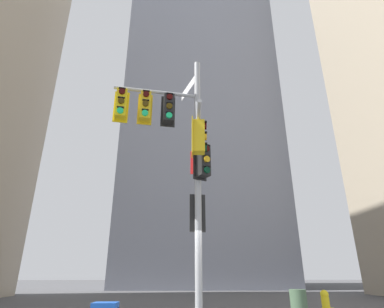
% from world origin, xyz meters
% --- Properties ---
extents(building_mid_block, '(16.61, 16.61, 32.95)m').
position_xyz_m(building_mid_block, '(1.49, 26.47, 16.48)').
color(building_mid_block, slate).
rests_on(building_mid_block, ground).
extents(signal_pole_assembly, '(3.17, 2.60, 8.47)m').
position_xyz_m(signal_pole_assembly, '(-0.59, -0.23, 5.01)').
color(signal_pole_assembly, '#9EA0A3').
rests_on(signal_pole_assembly, ground).
extents(fire_hydrant, '(0.33, 0.23, 0.90)m').
position_xyz_m(fire_hydrant, '(3.60, 0.32, 0.47)').
color(fire_hydrant, yellow).
rests_on(fire_hydrant, ground).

